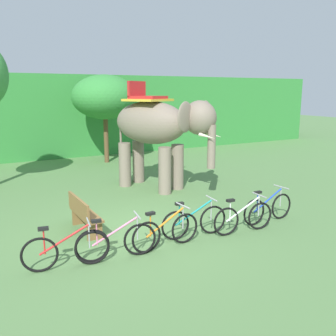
{
  "coord_description": "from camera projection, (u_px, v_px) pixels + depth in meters",
  "views": [
    {
      "loc": [
        -3.37,
        -7.95,
        3.43
      ],
      "look_at": [
        1.51,
        1.0,
        1.3
      ],
      "focal_mm": 39.36,
      "sensor_mm": 36.0,
      "label": 1
    }
  ],
  "objects": [
    {
      "name": "tree_center_right",
      "position": [
        105.0,
        97.0,
        17.5
      ],
      "size": [
        3.12,
        3.12,
        4.21
      ],
      "color": "brown",
      "rests_on": "ground"
    },
    {
      "name": "foliage_hedge",
      "position": [
        34.0,
        114.0,
        20.84
      ],
      "size": [
        36.0,
        6.0,
        4.28
      ],
      "primitive_type": "cube",
      "color": "#338438",
      "rests_on": "ground"
    },
    {
      "name": "bike_pink",
      "position": [
        116.0,
        241.0,
        7.62
      ],
      "size": [
        1.7,
        0.52,
        0.92
      ],
      "color": "black",
      "rests_on": "ground"
    },
    {
      "name": "elephant",
      "position": [
        158.0,
        127.0,
        12.77
      ],
      "size": [
        3.06,
        4.14,
        3.78
      ],
      "color": "gray",
      "rests_on": "ground"
    },
    {
      "name": "bike_blue",
      "position": [
        268.0,
        208.0,
        9.78
      ],
      "size": [
        1.71,
        0.52,
        0.92
      ],
      "color": "black",
      "rests_on": "ground"
    },
    {
      "name": "bike_white",
      "position": [
        243.0,
        218.0,
        9.05
      ],
      "size": [
        1.71,
        0.52,
        0.92
      ],
      "color": "black",
      "rests_on": "ground"
    },
    {
      "name": "wooden_bench",
      "position": [
        83.0,
        213.0,
        9.07
      ],
      "size": [
        0.46,
        1.51,
        0.89
      ],
      "color": "brown",
      "rests_on": "ground"
    },
    {
      "name": "bike_red",
      "position": [
        66.0,
        250.0,
        7.21
      ],
      "size": [
        1.7,
        0.52,
        0.92
      ],
      "color": "black",
      "rests_on": "ground"
    },
    {
      "name": "ground_plane",
      "position": [
        134.0,
        232.0,
        9.11
      ],
      "size": [
        80.0,
        80.0,
        0.0
      ],
      "primitive_type": "plane",
      "color": "#567F47"
    },
    {
      "name": "bike_teal",
      "position": [
        194.0,
        221.0,
        8.79
      ],
      "size": [
        1.71,
        0.52,
        0.92
      ],
      "color": "black",
      "rests_on": "ground"
    },
    {
      "name": "bike_orange",
      "position": [
        166.0,
        231.0,
        8.15
      ],
      "size": [
        1.71,
        0.52,
        0.92
      ],
      "color": "black",
      "rests_on": "ground"
    }
  ]
}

